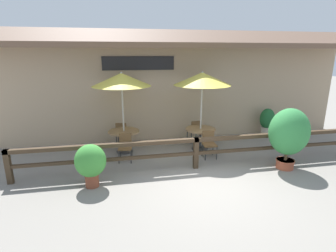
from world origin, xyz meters
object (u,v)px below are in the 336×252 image
object	(u,v)px
chair_middle_streetside	(209,143)
potted_plant_small_flowering	(267,121)
chair_near_wallside	(122,132)
patio_umbrella_near	(121,80)
patio_umbrella_middle	(202,79)
dining_table_middle	(200,133)
potted_plant_tall_tropical	(91,162)
chair_middle_wallside	(195,130)
potted_plant_corner_fern	(289,133)
chair_near_streetside	(125,146)
dining_table_near	(124,135)

from	to	relation	value
chair_middle_streetside	potted_plant_small_flowering	distance (m)	3.59
chair_near_wallside	chair_middle_streetside	size ratio (longest dim) A/B	1.00
patio_umbrella_near	patio_umbrella_middle	distance (m)	2.70
dining_table_middle	potted_plant_tall_tropical	distance (m)	4.18
chair_near_wallside	chair_middle_wallside	size ratio (longest dim) A/B	1.00
patio_umbrella_middle	potted_plant_corner_fern	xyz separation A→B (m)	(2.02, -2.06, -1.41)
chair_near_wallside	potted_plant_tall_tropical	bearing A→B (deg)	85.60
patio_umbrella_middle	dining_table_middle	size ratio (longest dim) A/B	2.60
chair_near_streetside	dining_table_middle	size ratio (longest dim) A/B	0.82
patio_umbrella_middle	potted_plant_small_flowering	size ratio (longest dim) A/B	2.36
chair_near_wallside	patio_umbrella_middle	world-z (taller)	patio_umbrella_middle
chair_middle_streetside	chair_middle_wallside	xyz separation A→B (m)	(-0.03, 1.55, 0.00)
dining_table_middle	potted_plant_small_flowering	distance (m)	3.34
patio_umbrella_near	patio_umbrella_middle	xyz separation A→B (m)	(2.69, -0.24, 0.00)
dining_table_middle	potted_plant_small_flowering	xyz separation A→B (m)	(3.19, 0.96, 0.01)
chair_near_streetside	potted_plant_tall_tropical	distance (m)	1.83
potted_plant_tall_tropical	dining_table_middle	bearing A→B (deg)	30.42
dining_table_middle	potted_plant_small_flowering	bearing A→B (deg)	16.77
chair_near_streetside	potted_plant_small_flowering	size ratio (longest dim) A/B	0.75
potted_plant_corner_fern	potted_plant_tall_tropical	distance (m)	5.64
chair_near_wallside	potted_plant_small_flowering	bearing A→B (deg)	-169.77
patio_umbrella_near	potted_plant_tall_tropical	distance (m)	3.13
chair_near_streetside	potted_plant_tall_tropical	world-z (taller)	potted_plant_tall_tropical
patio_umbrella_near	potted_plant_tall_tropical	bearing A→B (deg)	-111.29
patio_umbrella_middle	potted_plant_small_flowering	distance (m)	3.83
dining_table_near	potted_plant_tall_tropical	bearing A→B (deg)	-111.29
dining_table_middle	chair_middle_streetside	distance (m)	0.79
chair_middle_wallside	potted_plant_tall_tropical	bearing A→B (deg)	30.02
patio_umbrella_near	patio_umbrella_middle	size ratio (longest dim) A/B	1.00
dining_table_middle	potted_plant_corner_fern	bearing A→B (deg)	-45.65
chair_middle_wallside	potted_plant_small_flowering	bearing A→B (deg)	174.74
potted_plant_corner_fern	potted_plant_small_flowering	xyz separation A→B (m)	(1.18, 3.03, -0.47)
chair_middle_wallside	potted_plant_corner_fern	size ratio (longest dim) A/B	0.48
chair_middle_wallside	potted_plant_tall_tropical	world-z (taller)	potted_plant_tall_tropical
chair_middle_streetside	dining_table_middle	bearing A→B (deg)	96.00
chair_middle_wallside	potted_plant_small_flowering	xyz separation A→B (m)	(3.18, 0.19, 0.13)
dining_table_near	patio_umbrella_middle	world-z (taller)	patio_umbrella_middle
dining_table_near	chair_near_wallside	distance (m)	0.80
chair_middle_wallside	potted_plant_small_flowering	size ratio (longest dim) A/B	0.75
chair_near_streetside	potted_plant_tall_tropical	bearing A→B (deg)	-112.84
chair_near_streetside	chair_middle_wallside	size ratio (longest dim) A/B	1.00
dining_table_near	chair_middle_streetside	distance (m)	2.93
dining_table_middle	chair_middle_wallside	world-z (taller)	chair_middle_wallside
patio_umbrella_middle	dining_table_middle	distance (m)	1.90
dining_table_near	potted_plant_corner_fern	xyz separation A→B (m)	(4.71, -2.30, 0.48)
patio_umbrella_near	potted_plant_corner_fern	bearing A→B (deg)	-26.05
chair_middle_streetside	potted_plant_corner_fern	world-z (taller)	potted_plant_corner_fern
patio_umbrella_near	patio_umbrella_middle	world-z (taller)	same
chair_middle_streetside	potted_plant_tall_tropical	bearing A→B (deg)	-157.87
patio_umbrella_near	potted_plant_small_flowering	xyz separation A→B (m)	(5.88, 0.73, -1.89)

